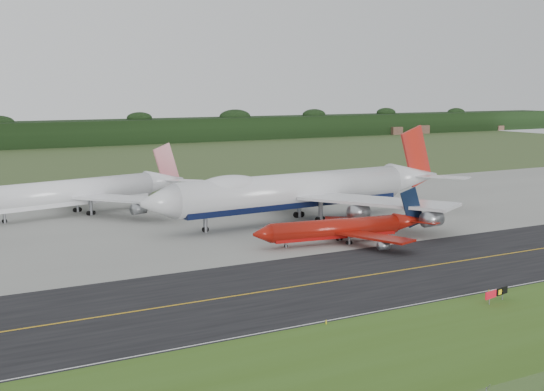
{
  "coord_description": "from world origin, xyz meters",
  "views": [
    {
      "loc": [
        -77.95,
        -93.15,
        28.22
      ],
      "look_at": [
        -11.06,
        22.0,
        9.13
      ],
      "focal_mm": 50.0,
      "sensor_mm": 36.0,
      "label": 1
    }
  ],
  "objects": [
    {
      "name": "ground",
      "position": [
        0.0,
        0.0,
        0.0
      ],
      "size": [
        600.0,
        600.0,
        0.0
      ],
      "primitive_type": "plane",
      "color": "#32431F",
      "rests_on": "ground"
    },
    {
      "name": "taxiway_sign",
      "position": [
        -3.37,
        -23.98,
        1.22
      ],
      "size": [
        5.12,
        1.3,
        1.73
      ],
      "color": "slate",
      "rests_on": "ground"
    },
    {
      "name": "horizon_treeline",
      "position": [
        0.0,
        273.76,
        5.47
      ],
      "size": [
        700.0,
        25.0,
        12.0
      ],
      "color": "black",
      "rests_on": "ground"
    },
    {
      "name": "edge_marker_center",
      "position": [
        -1.13,
        -20.5,
        0.25
      ],
      "size": [
        0.16,
        0.16,
        0.5
      ],
      "primitive_type": "cylinder",
      "color": "yellow",
      "rests_on": "ground"
    },
    {
      "name": "edge_marker_left",
      "position": [
        -28.22,
        -20.5,
        0.25
      ],
      "size": [
        0.16,
        0.16,
        0.5
      ],
      "primitive_type": "cylinder",
      "color": "yellow",
      "rests_on": "ground"
    },
    {
      "name": "jet_ba_747",
      "position": [
        7.63,
        40.88,
        6.61
      ],
      "size": [
        77.23,
        63.82,
        19.41
      ],
      "color": "silver",
      "rests_on": "ground"
    },
    {
      "name": "jet_red_737",
      "position": [
        1.76,
        17.86,
        2.64
      ],
      "size": [
        35.34,
        28.58,
        9.54
      ],
      "color": "maroon",
      "rests_on": "ground"
    },
    {
      "name": "apron",
      "position": [
        0.0,
        51.0,
        0.01
      ],
      "size": [
        400.0,
        78.0,
        0.01
      ],
      "primitive_type": "cube",
      "color": "gray",
      "rests_on": "ground"
    },
    {
      "name": "taxiway_edge_line",
      "position": [
        0.0,
        -19.5,
        0.03
      ],
      "size": [
        400.0,
        0.25,
        0.0
      ],
      "primitive_type": "cube",
      "color": "silver",
      "rests_on": "taxiway"
    },
    {
      "name": "taxiway",
      "position": [
        0.0,
        -4.0,
        0.01
      ],
      "size": [
        400.0,
        32.0,
        0.02
      ],
      "primitive_type": "cube",
      "color": "black",
      "rests_on": "ground"
    },
    {
      "name": "jet_star_tail",
      "position": [
        -30.33,
        73.53,
        4.93
      ],
      "size": [
        55.63,
        45.76,
        14.78
      ],
      "color": "white",
      "rests_on": "ground"
    },
    {
      "name": "taxiway_centreline",
      "position": [
        0.0,
        -4.0,
        0.03
      ],
      "size": [
        400.0,
        0.4,
        0.0
      ],
      "primitive_type": "cube",
      "color": "#CC9513",
      "rests_on": "taxiway"
    }
  ]
}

